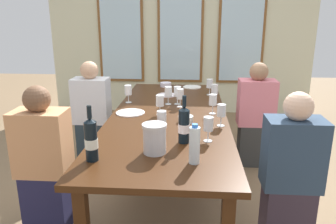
# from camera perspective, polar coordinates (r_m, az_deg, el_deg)

# --- Properties ---
(ground_plane) EXTENTS (12.00, 12.00, 0.00)m
(ground_plane) POSITION_cam_1_polar(r_m,az_deg,el_deg) (3.19, 0.12, -13.24)
(ground_plane) COLOR #7B6144
(back_wall_with_windows) EXTENTS (4.19, 0.10, 2.90)m
(back_wall_with_windows) POSITION_cam_1_polar(r_m,az_deg,el_deg) (5.43, 2.16, 15.03)
(back_wall_with_windows) COLOR beige
(back_wall_with_windows) RESTS_ON ground
(dining_table) EXTENTS (0.99, 2.58, 0.74)m
(dining_table) POSITION_cam_1_polar(r_m,az_deg,el_deg) (2.92, 0.13, -1.62)
(dining_table) COLOR #3A1E0D
(dining_table) RESTS_ON ground
(white_plate_0) EXTENTS (0.25, 0.25, 0.01)m
(white_plate_0) POSITION_cam_1_polar(r_m,az_deg,el_deg) (2.95, -6.44, -0.12)
(white_plate_0) COLOR white
(white_plate_0) RESTS_ON dining_table
(white_plate_1) EXTENTS (0.21, 0.21, 0.01)m
(white_plate_1) POSITION_cam_1_polar(r_m,az_deg,el_deg) (3.58, -0.19, 2.92)
(white_plate_1) COLOR white
(white_plate_1) RESTS_ON dining_table
(white_plate_2) EXTENTS (0.22, 0.22, 0.01)m
(white_plate_2) POSITION_cam_1_polar(r_m,az_deg,el_deg) (3.99, 4.14, 4.28)
(white_plate_2) COLOR white
(white_plate_2) RESTS_ON dining_table
(metal_pitcher) EXTENTS (0.16, 0.16, 0.19)m
(metal_pitcher) POSITION_cam_1_polar(r_m,az_deg,el_deg) (2.08, -2.32, -4.52)
(metal_pitcher) COLOR silver
(metal_pitcher) RESTS_ON dining_table
(wine_bottle_0) EXTENTS (0.08, 0.08, 0.33)m
(wine_bottle_0) POSITION_cam_1_polar(r_m,az_deg,el_deg) (2.24, 2.75, -2.20)
(wine_bottle_0) COLOR black
(wine_bottle_0) RESTS_ON dining_table
(wine_bottle_1) EXTENTS (0.08, 0.08, 0.34)m
(wine_bottle_1) POSITION_cam_1_polar(r_m,az_deg,el_deg) (2.02, -13.00, -4.60)
(wine_bottle_1) COLOR black
(wine_bottle_1) RESTS_ON dining_table
(tasting_bowl_0) EXTENTS (0.12, 0.12, 0.05)m
(tasting_bowl_0) POSITION_cam_1_polar(r_m,az_deg,el_deg) (2.70, 3.06, -1.20)
(tasting_bowl_0) COLOR white
(tasting_bowl_0) RESTS_ON dining_table
(tasting_bowl_1) EXTENTS (0.13, 0.13, 0.05)m
(tasting_bowl_1) POSITION_cam_1_polar(r_m,az_deg,el_deg) (4.03, -0.37, 4.72)
(tasting_bowl_1) COLOR white
(tasting_bowl_1) RESTS_ON dining_table
(water_bottle) EXTENTS (0.06, 0.06, 0.24)m
(water_bottle) POSITION_cam_1_polar(r_m,az_deg,el_deg) (1.94, 4.55, -5.63)
(water_bottle) COLOR white
(water_bottle) RESTS_ON dining_table
(wine_glass_0) EXTENTS (0.07, 0.07, 0.17)m
(wine_glass_0) POSITION_cam_1_polar(r_m,az_deg,el_deg) (2.40, -1.09, -1.13)
(wine_glass_0) COLOR white
(wine_glass_0) RESTS_ON dining_table
(wine_glass_1) EXTENTS (0.07, 0.07, 0.17)m
(wine_glass_1) POSITION_cam_1_polar(r_m,az_deg,el_deg) (2.86, -1.40, 1.79)
(wine_glass_1) COLOR white
(wine_glass_1) RESTS_ON dining_table
(wine_glass_2) EXTENTS (0.07, 0.07, 0.17)m
(wine_glass_2) POSITION_cam_1_polar(r_m,az_deg,el_deg) (3.60, 7.15, 4.78)
(wine_glass_2) COLOR white
(wine_glass_2) RESTS_ON dining_table
(wine_glass_3) EXTENTS (0.07, 0.07, 0.17)m
(wine_glass_3) POSITION_cam_1_polar(r_m,az_deg,el_deg) (3.20, 0.04, 3.34)
(wine_glass_3) COLOR white
(wine_glass_3) RESTS_ON dining_table
(wine_glass_4) EXTENTS (0.07, 0.07, 0.17)m
(wine_glass_4) POSITION_cam_1_polar(r_m,az_deg,el_deg) (2.92, 7.68, 2.00)
(wine_glass_4) COLOR white
(wine_glass_4) RESTS_ON dining_table
(wine_glass_5) EXTENTS (0.07, 0.07, 0.17)m
(wine_glass_5) POSITION_cam_1_polar(r_m,az_deg,el_deg) (3.11, 2.09, 2.95)
(wine_glass_5) COLOR white
(wine_glass_5) RESTS_ON dining_table
(wine_glass_6) EXTENTS (0.07, 0.07, 0.17)m
(wine_glass_6) POSITION_cam_1_polar(r_m,az_deg,el_deg) (2.28, 6.92, -2.22)
(wine_glass_6) COLOR white
(wine_glass_6) RESTS_ON dining_table
(wine_glass_7) EXTENTS (0.07, 0.07, 0.17)m
(wine_glass_7) POSITION_cam_1_polar(r_m,az_deg,el_deg) (3.21, 1.63, 3.38)
(wine_glass_7) COLOR white
(wine_glass_7) RESTS_ON dining_table
(wine_glass_8) EXTENTS (0.07, 0.07, 0.17)m
(wine_glass_8) POSITION_cam_1_polar(r_m,az_deg,el_deg) (2.60, 9.11, 0.18)
(wine_glass_8) COLOR white
(wine_glass_8) RESTS_ON dining_table
(wine_glass_9) EXTENTS (0.07, 0.07, 0.17)m
(wine_glass_9) POSITION_cam_1_polar(r_m,az_deg,el_deg) (3.34, 7.97, 3.76)
(wine_glass_9) COLOR white
(wine_glass_9) RESTS_ON dining_table
(wine_glass_10) EXTENTS (0.07, 0.07, 0.17)m
(wine_glass_10) POSITION_cam_1_polar(r_m,az_deg,el_deg) (3.29, -6.83, 3.67)
(wine_glass_10) COLOR white
(wine_glass_10) RESTS_ON dining_table
(seated_person_0) EXTENTS (0.38, 0.24, 1.11)m
(seated_person_0) POSITION_cam_1_polar(r_m,az_deg,el_deg) (2.64, -20.41, -8.26)
(seated_person_0) COLOR #222144
(seated_person_0) RESTS_ON ground
(seated_person_1) EXTENTS (0.38, 0.24, 1.11)m
(seated_person_1) POSITION_cam_1_polar(r_m,az_deg,el_deg) (2.45, 20.21, -10.21)
(seated_person_1) COLOR #362B38
(seated_person_1) RESTS_ON ground
(seated_person_2) EXTENTS (0.38, 0.24, 1.11)m
(seated_person_2) POSITION_cam_1_polar(r_m,az_deg,el_deg) (3.71, -12.81, -0.53)
(seated_person_2) COLOR #25333C
(seated_person_2) RESTS_ON ground
(seated_person_3) EXTENTS (0.38, 0.24, 1.11)m
(seated_person_3) POSITION_cam_1_polar(r_m,az_deg,el_deg) (3.65, 14.71, -0.91)
(seated_person_3) COLOR #343433
(seated_person_3) RESTS_ON ground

